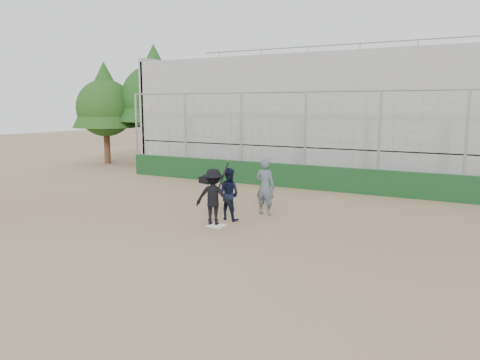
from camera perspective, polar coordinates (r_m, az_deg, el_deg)
The scene contains 10 objects.
ground at distance 13.60m, azimuth -2.84°, elevation -5.61°, with size 90.00×90.00×0.00m, color brown.
home_plate at distance 13.59m, azimuth -2.84°, elevation -5.56°, with size 0.44×0.44×0.02m, color white.
backstop at distance 19.62m, azimuth 7.87°, elevation 1.71°, with size 18.10×0.25×4.04m.
bleachers at distance 24.16m, azimuth 12.19°, elevation 7.63°, with size 20.25×6.70×6.98m.
tree_left at distance 28.53m, azimuth -10.38°, elevation 10.82°, with size 4.48×4.48×7.00m.
tree_right at distance 29.06m, azimuth -16.12°, elevation 9.34°, with size 3.84×3.84×6.00m.
batter_at_plate at distance 13.58m, azimuth -3.25°, elevation -2.06°, with size 1.20×0.89×1.81m.
catcher_crouched at distance 14.18m, azimuth -1.38°, elevation -2.74°, with size 0.89×0.76×1.09m.
umpire at distance 14.85m, azimuth 3.08°, elevation -1.15°, with size 0.66×0.43×1.63m, color #4A525E.
equipment_bag at distance 20.93m, azimuth -4.21°, elevation -0.03°, with size 0.71×0.46×0.32m.
Camera 1 is at (6.89, -11.20, 3.44)m, focal length 35.00 mm.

